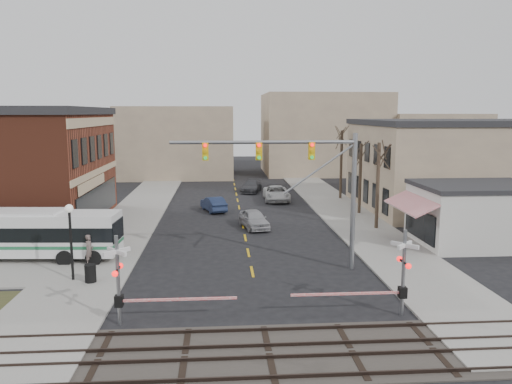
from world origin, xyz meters
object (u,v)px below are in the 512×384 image
rr_crossing_west (128,281)px  rr_crossing_east (394,274)px  trash_bin (90,273)px  pedestrian_far (105,236)px  car_b (214,204)px  traffic_signal_mast (305,172)px  street_lamp (70,226)px  car_c (276,193)px  pedestrian_near (89,250)px  car_a (254,219)px  transit_bus (24,234)px  car_d (251,186)px

rr_crossing_west → rr_crossing_east: (11.75, 0.14, 0.00)m
trash_bin → pedestrian_far: (-0.63, 6.51, 0.44)m
rr_crossing_east → trash_bin: size_ratio=5.81×
rr_crossing_west → car_b: (3.33, 25.27, -1.28)m
traffic_signal_mast → rr_crossing_east: (2.95, -6.94, -3.80)m
street_lamp → car_c: 28.33m
rr_crossing_west → trash_bin: size_ratio=5.81×
trash_bin → pedestrian_near: size_ratio=0.52×
car_c → street_lamp: bearing=-118.7°
rr_crossing_west → car_a: bearing=69.8°
transit_bus → traffic_signal_mast: bearing=-10.6°
pedestrian_near → street_lamp: bearing=-162.6°
rr_crossing_west → car_a: size_ratio=1.30×
car_a → car_d: size_ratio=0.93×
traffic_signal_mast → car_a: traffic_signal_mast is taller
transit_bus → rr_crossing_east: rr_crossing_east is taller
car_a → traffic_signal_mast: bearing=-90.8°
trash_bin → pedestrian_far: bearing=95.5°
traffic_signal_mast → car_b: traffic_signal_mast is taller
street_lamp → car_a: size_ratio=0.97×
street_lamp → car_b: bearing=69.0°
rr_crossing_west → car_b: bearing=82.5°
transit_bus → car_a: (14.87, 7.80, -0.98)m
rr_crossing_west → car_b: rr_crossing_west is taller
traffic_signal_mast → pedestrian_near: 13.59m
car_c → pedestrian_near: bearing=-121.2°
rr_crossing_east → car_b: size_ratio=1.34×
rr_crossing_east → street_lamp: (-15.83, 5.78, 1.15)m
traffic_signal_mast → pedestrian_far: (-12.46, 4.88, -4.73)m
traffic_signal_mast → street_lamp: bearing=-174.8°
traffic_signal_mast → trash_bin: size_ratio=11.00×
car_b → pedestrian_far: bearing=44.5°
street_lamp → car_a: (10.74, 12.16, -2.39)m
rr_crossing_east → pedestrian_near: rr_crossing_east is taller
rr_crossing_east → trash_bin: (-14.77, 5.31, -1.37)m
car_b → pedestrian_near: bearing=48.9°
car_b → car_c: 8.34m
street_lamp → car_a: bearing=48.6°
street_lamp → car_a: 16.39m
transit_bus → pedestrian_near: (4.37, -1.67, -0.67)m
rr_crossing_east → car_d: rr_crossing_east is taller
rr_crossing_east → pedestrian_near: size_ratio=3.03×
car_c → pedestrian_near: 25.81m
pedestrian_near → rr_crossing_east: bearing=-96.1°
car_c → car_a: bearing=-103.6°
transit_bus → car_a: transit_bus is taller
street_lamp → pedestrian_far: bearing=85.9°
car_b → pedestrian_far: (-6.99, -13.31, 0.36)m
rr_crossing_east → street_lamp: 16.89m
traffic_signal_mast → car_a: (-2.15, 10.99, -5.04)m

